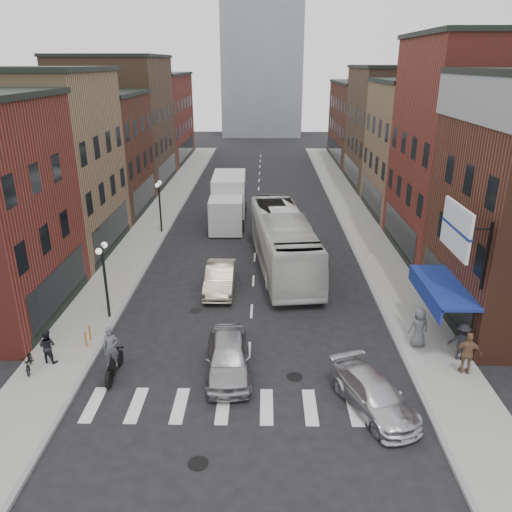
{
  "coord_description": "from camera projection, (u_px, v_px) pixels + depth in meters",
  "views": [
    {
      "loc": [
        0.68,
        -18.99,
        12.52
      ],
      "look_at": [
        0.22,
        6.24,
        2.71
      ],
      "focal_mm": 35.0,
      "sensor_mm": 36.0,
      "label": 1
    }
  ],
  "objects": [
    {
      "name": "bldg_left_mid_a",
      "position": [
        31.0,
        165.0,
        33.32
      ],
      "size": [
        10.3,
        10.2,
        12.3
      ],
      "color": "#90724F",
      "rests_on": "ground"
    },
    {
      "name": "bldg_right_far_b",
      "position": [
        374.0,
        122.0,
        65.78
      ],
      "size": [
        10.3,
        16.2,
        10.3
      ],
      "color": "#4F271C",
      "rests_on": "ground"
    },
    {
      "name": "bldg_right_mid_b",
      "position": [
        434.0,
        149.0,
        42.3
      ],
      "size": [
        10.3,
        10.2,
        11.3
      ],
      "color": "#90724F",
      "rests_on": "ground"
    },
    {
      "name": "bldg_left_far_a",
      "position": [
        117.0,
        122.0,
        52.71
      ],
      "size": [
        10.3,
        12.2,
        13.3
      ],
      "color": "brown",
      "rests_on": "ground"
    },
    {
      "name": "ped_right_c",
      "position": [
        419.0,
        327.0,
        23.03
      ],
      "size": [
        1.01,
        0.74,
        1.9
      ],
      "primitive_type": "imported",
      "rotation": [
        0.0,
        0.0,
        3.29
      ],
      "color": "#55565C",
      "rests_on": "sidewalk_right"
    },
    {
      "name": "ped_right_b",
      "position": [
        468.0,
        353.0,
        20.97
      ],
      "size": [
        1.2,
        0.76,
        1.91
      ],
      "primitive_type": "imported",
      "rotation": [
        0.0,
        0.0,
        2.95
      ],
      "color": "brown",
      "rests_on": "sidewalk_right"
    },
    {
      "name": "ped_left_solo",
      "position": [
        47.0,
        346.0,
        21.82
      ],
      "size": [
        0.82,
        0.56,
        1.56
      ],
      "primitive_type": "imported",
      "rotation": [
        0.0,
        0.0,
        2.97
      ],
      "color": "black",
      "rests_on": "sidewalk_left"
    },
    {
      "name": "bldg_left_mid_b",
      "position": [
        84.0,
        154.0,
        43.0
      ],
      "size": [
        10.3,
        10.2,
        10.3
      ],
      "color": "#4F271C",
      "rests_on": "ground"
    },
    {
      "name": "curb_right",
      "position": [
        339.0,
        219.0,
        42.62
      ],
      "size": [
        0.2,
        74.0,
        0.16
      ],
      "primitive_type": "cube",
      "color": "gray",
      "rests_on": "ground"
    },
    {
      "name": "bldg_left_far_b",
      "position": [
        147.0,
        118.0,
        66.12
      ],
      "size": [
        10.3,
        16.2,
        11.3
      ],
      "color": "maroon",
      "rests_on": "ground"
    },
    {
      "name": "parked_bicycle",
      "position": [
        29.0,
        361.0,
        21.4
      ],
      "size": [
        1.03,
        1.63,
        0.81
      ],
      "primitive_type": "imported",
      "rotation": [
        0.0,
        0.0,
        0.35
      ],
      "color": "black",
      "rests_on": "sidewalk_left"
    },
    {
      "name": "sidewalk_right",
      "position": [
        356.0,
        219.0,
        42.57
      ],
      "size": [
        3.0,
        74.0,
        0.15
      ],
      "primitive_type": "cube",
      "color": "gray",
      "rests_on": "ground"
    },
    {
      "name": "box_truck",
      "position": [
        228.0,
        201.0,
        41.21
      ],
      "size": [
        2.79,
        8.72,
        3.77
      ],
      "rotation": [
        0.0,
        0.0,
        0.02
      ],
      "color": "silver",
      "rests_on": "ground"
    },
    {
      "name": "streetlamp_far",
      "position": [
        159.0,
        197.0,
        38.09
      ],
      "size": [
        0.32,
        1.22,
        4.11
      ],
      "color": "black",
      "rests_on": "ground"
    },
    {
      "name": "ground",
      "position": [
        249.0,
        363.0,
        22.24
      ],
      "size": [
        160.0,
        160.0,
        0.0
      ],
      "primitive_type": "plane",
      "color": "black",
      "rests_on": "ground"
    },
    {
      "name": "streetlamp_near",
      "position": [
        104.0,
        267.0,
        25.04
      ],
      "size": [
        0.32,
        1.22,
        4.11
      ],
      "color": "black",
      "rests_on": "ground"
    },
    {
      "name": "transit_bus",
      "position": [
        283.0,
        241.0,
        32.16
      ],
      "size": [
        4.51,
        13.1,
        3.57
      ],
      "primitive_type": "imported",
      "rotation": [
        0.0,
        0.0,
        0.12
      ],
      "color": "silver",
      "rests_on": "ground"
    },
    {
      "name": "bldg_right_mid_a",
      "position": [
        485.0,
        151.0,
        32.44
      ],
      "size": [
        10.3,
        10.2,
        14.3
      ],
      "color": "maroon",
      "rests_on": "ground"
    },
    {
      "name": "awning_blue",
      "position": [
        439.0,
        288.0,
        23.47
      ],
      "size": [
        1.8,
        5.0,
        0.78
      ],
      "color": "navy",
      "rests_on": "ground"
    },
    {
      "name": "curb_car",
      "position": [
        374.0,
        395.0,
        19.08
      ],
      "size": [
        3.36,
        4.83,
        1.3
      ],
      "primitive_type": "imported",
      "rotation": [
        0.0,
        0.0,
        0.38
      ],
      "color": "silver",
      "rests_on": "ground"
    },
    {
      "name": "sidewalk_left",
      "position": [
        158.0,
        218.0,
        42.86
      ],
      "size": [
        3.0,
        74.0,
        0.15
      ],
      "primitive_type": "cube",
      "color": "gray",
      "rests_on": "ground"
    },
    {
      "name": "curb_left",
      "position": [
        176.0,
        219.0,
        42.86
      ],
      "size": [
        0.2,
        74.0,
        0.16
      ],
      "primitive_type": "cube",
      "color": "gray",
      "rests_on": "ground"
    },
    {
      "name": "bike_rack",
      "position": [
        88.0,
        336.0,
        23.38
      ],
      "size": [
        0.08,
        0.68,
        0.8
      ],
      "color": "#D8590C",
      "rests_on": "sidewalk_left"
    },
    {
      "name": "sedan_left_near",
      "position": [
        228.0,
        357.0,
        21.28
      ],
      "size": [
        2.21,
        4.8,
        1.59
      ],
      "primitive_type": "imported",
      "rotation": [
        0.0,
        0.0,
        0.07
      ],
      "color": "#A5A4A8",
      "rests_on": "ground"
    },
    {
      "name": "bldg_right_far_a",
      "position": [
        401.0,
        127.0,
        52.37
      ],
      "size": [
        10.3,
        12.2,
        12.3
      ],
      "color": "brown",
      "rests_on": "ground"
    },
    {
      "name": "motorcycle_rider",
      "position": [
        112.0,
        354.0,
        20.9
      ],
      "size": [
        0.69,
        2.32,
        2.36
      ],
      "rotation": [
        0.0,
        0.0,
        0.11
      ],
      "color": "black",
      "rests_on": "ground"
    },
    {
      "name": "ped_right_a",
      "position": [
        462.0,
        341.0,
        22.0
      ],
      "size": [
        1.28,
        1.0,
        1.78
      ],
      "primitive_type": "imported",
      "rotation": [
        0.0,
        0.0,
        2.71
      ],
      "color": "black",
      "rests_on": "sidewalk_right"
    },
    {
      "name": "sedan_left_far",
      "position": [
        220.0,
        278.0,
        29.12
      ],
      "size": [
        1.66,
        4.68,
        1.54
      ],
      "primitive_type": "imported",
      "rotation": [
        0.0,
        0.0,
        0.01
      ],
      "color": "beige",
      "rests_on": "ground"
    },
    {
      "name": "billboard_sign",
      "position": [
        458.0,
        230.0,
        20.34
      ],
      "size": [
        1.52,
        3.0,
        3.7
      ],
      "color": "black",
      "rests_on": "ground"
    },
    {
      "name": "crosswalk_stripes",
      "position": [
        246.0,
        406.0,
        19.45
      ],
      "size": [
        12.0,
        2.2,
        0.01
      ],
      "primitive_type": "cube",
      "color": "silver",
      "rests_on": "ground"
    }
  ]
}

